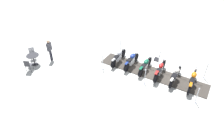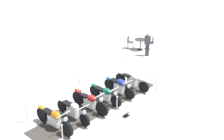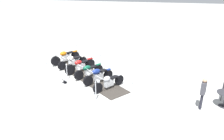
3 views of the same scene
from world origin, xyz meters
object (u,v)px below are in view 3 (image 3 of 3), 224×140
object	(u,v)px
motorcycle_maroon	(80,65)
stanchion_right_mid	(67,75)
motorcycle_cream	(72,61)
motorcycle_chrome	(108,82)
motorcycle_forest	(88,71)
stanchion_right_rear	(96,94)
bystander_person	(203,91)
info_placard	(65,82)
stanchion_right_front	(46,60)
stanchion_left_front	(77,53)
motorcycle_navy	(98,75)
stanchion_left_mid	(100,65)
motorcycle_copper	(65,57)
stanchion_left_rear	(132,80)

from	to	relation	value
motorcycle_maroon	stanchion_right_mid	bearing A→B (deg)	20.51
motorcycle_cream	motorcycle_chrome	xyz separation A→B (m)	(2.77, 3.13, -0.02)
stanchion_right_mid	motorcycle_forest	bearing A→B (deg)	115.73
stanchion_right_rear	motorcycle_maroon	bearing A→B (deg)	-150.25
motorcycle_forest	bystander_person	bearing A→B (deg)	109.58
info_placard	stanchion_right_front	bearing A→B (deg)	-5.73
stanchion_right_mid	stanchion_left_front	distance (m)	4.06
stanchion_right_mid	bystander_person	world-z (taller)	bystander_person
stanchion_right_rear	bystander_person	distance (m)	5.33
motorcycle_navy	stanchion_right_mid	world-z (taller)	stanchion_right_mid
motorcycle_cream	bystander_person	xyz separation A→B (m)	(3.95, 8.00, 0.50)
stanchion_left_mid	bystander_person	world-z (taller)	bystander_person
stanchion_right_rear	motorcycle_forest	bearing A→B (deg)	-156.86
motorcycle_chrome	stanchion_left_mid	world-z (taller)	stanchion_left_mid
motorcycle_cream	stanchion_right_rear	bearing A→B (deg)	76.68
motorcycle_chrome	stanchion_left_front	xyz separation A→B (m)	(-4.81, -3.45, -0.10)
motorcycle_forest	stanchion_right_mid	xyz separation A→B (m)	(0.59, -1.22, -0.13)
motorcycle_copper	motorcycle_chrome	xyz separation A→B (m)	(3.47, 3.91, -0.04)
motorcycle_maroon	motorcycle_chrome	xyz separation A→B (m)	(2.08, 2.34, -0.02)
motorcycle_forest	info_placard	world-z (taller)	motorcycle_forest
stanchion_right_mid	stanchion_left_rear	world-z (taller)	stanchion_left_rear
motorcycle_maroon	info_placard	distance (m)	1.83
stanchion_right_front	info_placard	bearing A→B (deg)	42.74
stanchion_right_rear	info_placard	distance (m)	2.90
motorcycle_cream	motorcycle_copper	bearing A→B (deg)	-89.09
motorcycle_forest	stanchion_left_mid	distance (m)	1.41
motorcycle_navy	stanchion_left_rear	distance (m)	2.06
stanchion_right_front	stanchion_left_front	distance (m)	2.55
motorcycle_forest	stanchion_left_front	xyz separation A→B (m)	(-3.41, -1.89, -0.10)
motorcycle_copper	bystander_person	size ratio (longest dim) A/B	1.14
motorcycle_forest	stanchion_left_rear	bearing A→B (deg)	116.18
stanchion_right_front	motorcycle_cream	bearing A→B (deg)	86.41
stanchion_left_front	bystander_person	world-z (taller)	bystander_person
stanchion_right_mid	motorcycle_copper	bearing A→B (deg)	-157.02
stanchion_left_rear	stanchion_right_rear	world-z (taller)	stanchion_left_rear
motorcycle_forest	stanchion_left_mid	world-z (taller)	stanchion_left_mid
stanchion_left_mid	motorcycle_maroon	bearing A→B (deg)	-63.29
motorcycle_maroon	info_placard	bearing A→B (deg)	24.72
motorcycle_maroon	stanchion_right_front	distance (m)	2.91
motorcycle_maroon	motorcycle_cream	bearing A→B (deg)	-91.72
motorcycle_chrome	motorcycle_cream	bearing A→B (deg)	-92.55
motorcycle_navy	stanchion_left_front	world-z (taller)	stanchion_left_front
motorcycle_chrome	stanchion_right_front	xyz separation A→B (m)	(-2.90, -5.14, -0.05)
motorcycle_navy	stanchion_left_front	size ratio (longest dim) A/B	1.51
motorcycle_chrome	stanchion_right_front	bearing A→B (deg)	-80.45
motorcycle_chrome	info_placard	distance (m)	2.84
motorcycle_copper	stanchion_left_front	distance (m)	1.42
motorcycle_chrome	stanchion_right_mid	xyz separation A→B (m)	(-0.80, -2.78, -0.13)
stanchion_left_mid	motorcycle_chrome	bearing A→B (deg)	21.83
motorcycle_forest	stanchion_left_mid	bearing A→B (deg)	-158.36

